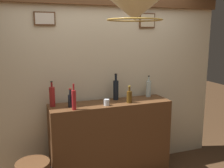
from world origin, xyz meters
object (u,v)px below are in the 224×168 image
Objects in this scene: liquor_bottle_rye at (74,99)px; pendant_lamp at (135,10)px; liquor_bottle_port at (52,96)px; liquor_bottle_vermouth at (129,96)px; liquor_bottle_mezcal at (149,88)px; glass_tumbler_rocks at (107,102)px; liquor_bottle_whiskey at (70,100)px; liquor_bottle_brandy at (116,89)px.

pendant_lamp is (0.53, -0.46, 0.97)m from liquor_bottle_rye.
liquor_bottle_port is 0.95m from liquor_bottle_vermouth.
liquor_bottle_port is at bearing -178.13° from liquor_bottle_mezcal.
liquor_bottle_mezcal is at bearing 18.20° from glass_tumbler_rocks.
pendant_lamp is (0.12, -0.50, 1.05)m from glass_tumbler_rocks.
liquor_bottle_rye is 3.98× the size of glass_tumbler_rocks.
liquor_bottle_rye is 0.72m from liquor_bottle_vermouth.
liquor_bottle_vermouth is at bearing 3.60° from glass_tumbler_rocks.
liquor_bottle_whiskey is (-1.12, -0.15, -0.03)m from liquor_bottle_mezcal.
liquor_bottle_whiskey is 1.03× the size of liquor_bottle_vermouth.
liquor_bottle_mezcal reaches higher than liquor_bottle_whiskey.
liquor_bottle_mezcal is 1.30× the size of liquor_bottle_whiskey.
liquor_bottle_rye is at bearing 139.09° from pendant_lamp.
liquor_bottle_vermouth is at bearing -62.40° from liquor_bottle_brandy.
liquor_bottle_rye is 0.87× the size of liquor_bottle_brandy.
liquor_bottle_brandy is 1.13× the size of liquor_bottle_port.
pendant_lamp is (-0.19, -0.52, 1.01)m from liquor_bottle_vermouth.
pendant_lamp is at bearing -42.57° from liquor_bottle_port.
liquor_bottle_vermouth is at bearing -4.81° from liquor_bottle_whiskey.
liquor_bottle_brandy reaches higher than liquor_bottle_rye.
liquor_bottle_mezcal is 1.35m from pendant_lamp.
liquor_bottle_port reaches higher than liquor_bottle_whiskey.
glass_tumbler_rocks is at bearing -161.80° from liquor_bottle_mezcal.
glass_tumbler_rocks is 1.17m from pendant_lamp.
liquor_bottle_port is at bearing 152.51° from liquor_bottle_whiskey.
liquor_bottle_port is 1.40× the size of liquor_bottle_vermouth.
liquor_bottle_whiskey is at bearing 175.19° from liquor_bottle_vermouth.
liquor_bottle_brandy is 0.65m from liquor_bottle_whiskey.
liquor_bottle_whiskey is at bearing 169.17° from glass_tumbler_rocks.
liquor_bottle_port is at bearing -177.50° from liquor_bottle_brandy.
liquor_bottle_port is at bearing 169.97° from liquor_bottle_vermouth.
liquor_bottle_mezcal is 0.96× the size of liquor_bottle_port.
glass_tumbler_rocks is 0.14× the size of pendant_lamp.
pendant_lamp reaches higher than liquor_bottle_whiskey.
pendant_lamp reaches higher than liquor_bottle_vermouth.
liquor_bottle_whiskey is at bearing 98.16° from liquor_bottle_rye.
glass_tumbler_rocks is (-0.31, -0.02, -0.04)m from liquor_bottle_vermouth.
pendant_lamp reaches higher than liquor_bottle_port.
liquor_bottle_mezcal is at bearing 7.45° from liquor_bottle_whiskey.
liquor_bottle_brandy is 0.64× the size of pendant_lamp.
liquor_bottle_brandy is 1.20m from pendant_lamp.
liquor_bottle_brandy is (-0.49, -0.01, 0.03)m from liquor_bottle_mezcal.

